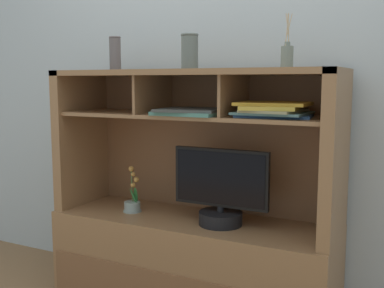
{
  "coord_description": "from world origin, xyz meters",
  "views": [
    {
      "loc": [
        1.12,
        -2.22,
        1.26
      ],
      "look_at": [
        0.0,
        0.0,
        0.93
      ],
      "focal_mm": 43.42,
      "sensor_mm": 36.0,
      "label": 1
    }
  ],
  "objects_px": {
    "magazine_stack_left": "(192,112)",
    "diffuser_bottle": "(287,57)",
    "ceramic_vase": "(115,54)",
    "accent_vase": "(190,51)",
    "potted_orchid": "(133,202)",
    "magazine_stack_centre": "(273,110)",
    "tv_monitor": "(221,194)",
    "media_console": "(193,236)"
  },
  "relations": [
    {
      "from": "magazine_stack_left",
      "to": "diffuser_bottle",
      "type": "relative_size",
      "value": 1.37
    },
    {
      "from": "potted_orchid",
      "to": "diffuser_bottle",
      "type": "distance_m",
      "value": 1.19
    },
    {
      "from": "ceramic_vase",
      "to": "accent_vase",
      "type": "xyz_separation_m",
      "value": [
        0.51,
        -0.05,
        -0.01
      ]
    },
    {
      "from": "potted_orchid",
      "to": "accent_vase",
      "type": "bearing_deg",
      "value": 2.21
    },
    {
      "from": "magazine_stack_centre",
      "to": "potted_orchid",
      "type": "bearing_deg",
      "value": -179.81
    },
    {
      "from": "magazine_stack_left",
      "to": "magazine_stack_centre",
      "type": "height_order",
      "value": "magazine_stack_centre"
    },
    {
      "from": "magazine_stack_left",
      "to": "ceramic_vase",
      "type": "bearing_deg",
      "value": 170.89
    },
    {
      "from": "tv_monitor",
      "to": "diffuser_bottle",
      "type": "relative_size",
      "value": 2.01
    },
    {
      "from": "ceramic_vase",
      "to": "accent_vase",
      "type": "relative_size",
      "value": 1.06
    },
    {
      "from": "media_console",
      "to": "magazine_stack_left",
      "type": "bearing_deg",
      "value": -65.65
    },
    {
      "from": "magazine_stack_centre",
      "to": "diffuser_bottle",
      "type": "xyz_separation_m",
      "value": [
        0.05,
        0.04,
        0.25
      ]
    },
    {
      "from": "diffuser_bottle",
      "to": "ceramic_vase",
      "type": "distance_m",
      "value": 1.02
    },
    {
      "from": "tv_monitor",
      "to": "ceramic_vase",
      "type": "bearing_deg",
      "value": 175.21
    },
    {
      "from": "potted_orchid",
      "to": "magazine_stack_centre",
      "type": "relative_size",
      "value": 0.7
    },
    {
      "from": "magazine_stack_centre",
      "to": "accent_vase",
      "type": "xyz_separation_m",
      "value": [
        -0.46,
        0.01,
        0.29
      ]
    },
    {
      "from": "potted_orchid",
      "to": "ceramic_vase",
      "type": "bearing_deg",
      "value": 157.37
    },
    {
      "from": "tv_monitor",
      "to": "potted_orchid",
      "type": "xyz_separation_m",
      "value": [
        -0.55,
        -0.0,
        -0.11
      ]
    },
    {
      "from": "magazine_stack_centre",
      "to": "diffuser_bottle",
      "type": "relative_size",
      "value": 1.47
    },
    {
      "from": "potted_orchid",
      "to": "magazine_stack_left",
      "type": "height_order",
      "value": "magazine_stack_left"
    },
    {
      "from": "accent_vase",
      "to": "magazine_stack_centre",
      "type": "bearing_deg",
      "value": -1.43
    },
    {
      "from": "magazine_stack_centre",
      "to": "ceramic_vase",
      "type": "xyz_separation_m",
      "value": [
        -0.97,
        0.06,
        0.3
      ]
    },
    {
      "from": "magazine_stack_centre",
      "to": "diffuser_bottle",
      "type": "distance_m",
      "value": 0.26
    },
    {
      "from": "magazine_stack_left",
      "to": "ceramic_vase",
      "type": "distance_m",
      "value": 0.63
    },
    {
      "from": "media_console",
      "to": "potted_orchid",
      "type": "bearing_deg",
      "value": -172.42
    },
    {
      "from": "diffuser_bottle",
      "to": "ceramic_vase",
      "type": "height_order",
      "value": "diffuser_bottle"
    },
    {
      "from": "potted_orchid",
      "to": "magazine_stack_centre",
      "type": "bearing_deg",
      "value": 0.19
    },
    {
      "from": "ceramic_vase",
      "to": "potted_orchid",
      "type": "bearing_deg",
      "value": -22.63
    },
    {
      "from": "accent_vase",
      "to": "media_console",
      "type": "bearing_deg",
      "value": 90.0
    },
    {
      "from": "diffuser_bottle",
      "to": "magazine_stack_centre",
      "type": "bearing_deg",
      "value": -139.55
    },
    {
      "from": "tv_monitor",
      "to": "accent_vase",
      "type": "relative_size",
      "value": 2.8
    },
    {
      "from": "tv_monitor",
      "to": "ceramic_vase",
      "type": "height_order",
      "value": "ceramic_vase"
    },
    {
      "from": "media_console",
      "to": "potted_orchid",
      "type": "xyz_separation_m",
      "value": [
        -0.36,
        -0.05,
        0.16
      ]
    },
    {
      "from": "media_console",
      "to": "accent_vase",
      "type": "distance_m",
      "value": 1.01
    },
    {
      "from": "diffuser_bottle",
      "to": "accent_vase",
      "type": "height_order",
      "value": "diffuser_bottle"
    },
    {
      "from": "media_console",
      "to": "magazine_stack_centre",
      "type": "distance_m",
      "value": 0.85
    },
    {
      "from": "tv_monitor",
      "to": "diffuser_bottle",
      "type": "height_order",
      "value": "diffuser_bottle"
    },
    {
      "from": "accent_vase",
      "to": "magazine_stack_left",
      "type": "bearing_deg",
      "value": -50.13
    },
    {
      "from": "media_console",
      "to": "potted_orchid",
      "type": "distance_m",
      "value": 0.4
    },
    {
      "from": "magazine_stack_centre",
      "to": "diffuser_bottle",
      "type": "bearing_deg",
      "value": 40.45
    },
    {
      "from": "media_console",
      "to": "magazine_stack_centre",
      "type": "height_order",
      "value": "media_console"
    },
    {
      "from": "magazine_stack_left",
      "to": "ceramic_vase",
      "type": "height_order",
      "value": "ceramic_vase"
    },
    {
      "from": "media_console",
      "to": "magazine_stack_left",
      "type": "xyz_separation_m",
      "value": [
        0.03,
        -0.08,
        0.7
      ]
    }
  ]
}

